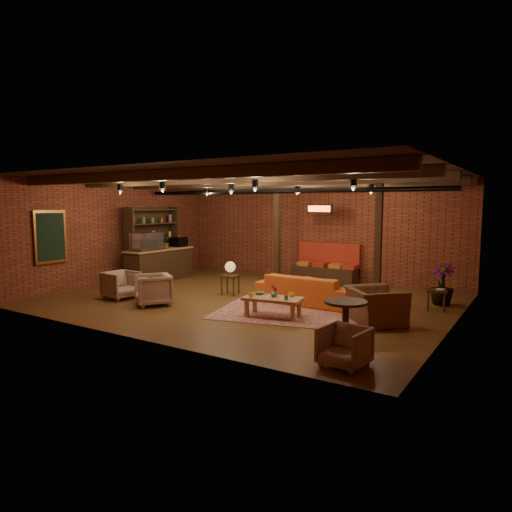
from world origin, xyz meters
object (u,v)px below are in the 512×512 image
Objects in this scene: round_table_right at (346,317)px; plant_tall at (444,244)px; armchair_a at (121,283)px; armchair_right at (376,300)px; side_table_lamp at (230,269)px; sofa at (307,289)px; side_table_book at (436,291)px; armchair_far at (344,345)px; armchair_b at (153,288)px; coffee_table at (273,299)px; round_table_left at (159,284)px.

round_table_right is 0.28× the size of plant_tall.
armchair_right reaches higher than armchair_a.
sofa is at bearing 1.73° from side_table_lamp.
armchair_far is at bearing -95.00° from side_table_book.
armchair_b is (-0.84, -2.10, -0.28)m from side_table_lamp.
round_table_right is at bearing -32.46° from side_table_lamp.
coffee_table is at bearing 89.82° from sofa.
coffee_table is at bearing -138.03° from side_table_book.
armchair_b is 5.34m from armchair_right.
armchair_a is 1.53× the size of side_table_book.
sofa is at bearing 131.07° from armchair_far.
round_table_right is at bearing 118.05° from armchair_far.
armchair_right is at bearing 8.15° from round_table_left.
armchair_a is at bearing 26.36° from sofa.
armchair_b is at bearing 172.16° from armchair_far.
armchair_a reaches higher than side_table_book.
armchair_b is at bearing -152.03° from side_table_book.
round_table_right reaches higher than armchair_far.
armchair_far is at bearing -39.95° from coffee_table.
side_table_lamp reaches higher than armchair_b.
armchair_right reaches higher than round_table_left.
side_table_lamp is at bearing 145.82° from coffee_table.
armchair_a is 7.94m from side_table_book.
coffee_table is 4.42m from armchair_a.
round_table_right is at bearing -12.20° from round_table_left.
side_table_lamp reaches higher than round_table_left.
armchair_a is at bearing -152.91° from plant_tall.
armchair_a is (-4.45, -2.04, 0.03)m from sofa.
sofa is 3.82m from armchair_b.
armchair_far is (0.30, -0.79, -0.23)m from round_table_right.
round_table_right is at bearing -100.22° from side_table_book.
sofa is 4.90m from armchair_a.
armchair_right is at bearing 93.29° from round_table_right.
sofa is 2.26m from armchair_right.
armchair_far is (0.41, -2.77, -0.16)m from armchair_right.
round_table_right is at bearing 128.28° from sofa.
armchair_b is at bearing -147.26° from plant_tall.
coffee_table is at bearing 149.37° from round_table_right.
coffee_table is at bearing 46.76° from armchair_b.
plant_tall reaches higher than round_table_left.
side_table_book is (5.18, 1.10, -0.25)m from side_table_lamp.
side_table_book is at bearing -90.00° from plant_tall.
sofa reaches higher than coffee_table.
plant_tall is (2.92, 3.30, 1.14)m from coffee_table.
armchair_b is at bearing -89.14° from armchair_a.
plant_tall is (2.87, 1.70, 1.16)m from sofa.
side_table_lamp is 1.09× the size of armchair_b.
armchair_right is (2.05, -0.94, 0.14)m from sofa.
armchair_right is at bearing 49.72° from armchair_b.
sofa reaches higher than side_table_book.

